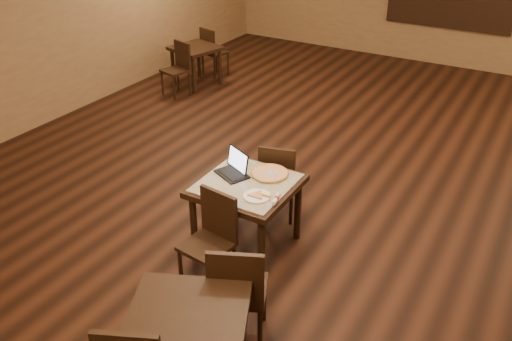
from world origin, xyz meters
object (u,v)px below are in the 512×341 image
Objects in this scene: chair_main_far at (278,177)px; pizza_pan at (270,174)px; tiled_table at (247,191)px; other_table_c at (188,330)px; chair_main_near at (212,235)px; other_table_b_chair_near at (179,66)px; other_table_b_chair_far at (212,49)px; other_table_b at (196,53)px; other_table_c_chair_far at (238,290)px; laptop at (235,167)px.

pizza_pan is at bearing 90.35° from chair_main_far.
other_table_c reaches higher than tiled_table.
other_table_c is at bearing -55.92° from chair_main_near.
other_table_b_chair_near and other_table_b_chair_far have the same top height.
other_table_b is 1.01× the size of other_table_b_chair_far.
other_table_b_chair_far is 0.82× the size of other_table_c.
other_table_c_chair_far is (0.61, -1.15, -0.10)m from tiled_table.
laptop is (-0.21, 0.72, 0.29)m from chair_main_near.
chair_main_far is at bearing 87.76° from tiled_table.
other_table_c is 0.59m from other_table_c_chair_far.
chair_main_far is 4.81m from other_table_b_chair_far.
laptop is 0.44× the size of other_table_b_chair_far.
other_table_b is at bearing -75.87° from other_table_c_chair_far.
other_table_b is 1.01× the size of other_table_b_chair_near.
chair_main_near is 1.05× the size of other_table_b_chair_near.
tiled_table is at bearing -116.57° from pizza_pan.
tiled_table is 1.04× the size of other_table_b_chair_far.
other_table_b_chair_near is (-3.24, 2.48, -0.01)m from chair_main_far.
chair_main_near is 1.05× the size of other_table_b_chair_far.
laptop is at bearing 88.07° from other_table_c.
other_table_c is (0.57, -1.73, -0.02)m from tiled_table.
pizza_pan reaches higher than tiled_table.
other_table_b is 0.83× the size of other_table_c.
other_table_b is at bearing 134.79° from pizza_pan.
tiled_table is 0.64m from chair_main_far.
chair_main_far is 0.64m from laptop.
other_table_c is at bearing 138.20° from other_table_b_chair_far.
other_table_c_chair_far is (0.49, -1.39, -0.21)m from pizza_pan.
other_table_b_chair_near is (-3.22, 3.10, -0.16)m from tiled_table.
tiled_table is 0.28m from laptop.
other_table_b_chair_far is at bearing 131.76° from chair_main_near.
tiled_table is at bearing 143.28° from other_table_b_chair_far.
laptop is 0.36× the size of other_table_c.
laptop is 0.35m from pizza_pan.
laptop is at bearing 152.47° from tiled_table.
other_table_c_chair_far is (0.81, -1.25, -0.26)m from laptop.
other_table_b_chair_near is at bearing 138.28° from chair_main_near.
chair_main_far is at bearing 96.88° from chair_main_near.
other_table_b_chair_far is at bearing 127.74° from tiled_table.
other_table_b is 0.53m from other_table_b_chair_far.
pizza_pan is at bearing -30.09° from other_table_b.
other_table_b_chair_near is at bearing 135.65° from tiled_table.
other_table_b_chair_far is at bearing 107.35° from other_table_b_chair_near.
chair_main_near is 1.04× the size of other_table_b.
chair_main_far reaches higher than pizza_pan.
pizza_pan is 5.17m from other_table_b_chair_far.
chair_main_near is 1.03× the size of chair_main_far.
other_table_b_chair_far is 0.90× the size of other_table_c_chair_far.
tiled_table is at bearing -33.09° from other_table_b.
chair_main_far is 4.43m from other_table_b.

